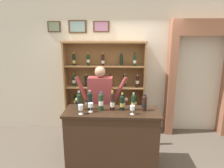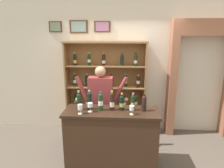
# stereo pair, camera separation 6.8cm
# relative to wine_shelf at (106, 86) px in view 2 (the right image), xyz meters

# --- Properties ---
(ground_plane) EXTENTS (14.00, 14.00, 0.02)m
(ground_plane) POSITION_rel_wine_shelf_xyz_m (0.32, -1.26, -1.09)
(ground_plane) COLOR brown
(back_wall) EXTENTS (12.00, 0.19, 3.01)m
(back_wall) POSITION_rel_wine_shelf_xyz_m (0.32, 0.22, 0.42)
(back_wall) COLOR beige
(back_wall) RESTS_ON ground
(wine_shelf) EXTENTS (1.78, 0.33, 2.05)m
(wine_shelf) POSITION_rel_wine_shelf_xyz_m (0.00, 0.00, 0.00)
(wine_shelf) COLOR olive
(wine_shelf) RESTS_ON ground
(archway_doorway) EXTENTS (1.38, 0.45, 2.49)m
(archway_doorway) POSITION_rel_wine_shelf_xyz_m (2.05, 0.09, 0.34)
(archway_doorway) COLOR #935B42
(archway_doorway) RESTS_ON ground
(tasting_counter) EXTENTS (1.53, 0.56, 0.99)m
(tasting_counter) POSITION_rel_wine_shelf_xyz_m (0.22, -1.26, -0.59)
(tasting_counter) COLOR #382316
(tasting_counter) RESTS_ON ground
(shopkeeper) EXTENTS (1.01, 0.22, 1.62)m
(shopkeeper) POSITION_rel_wine_shelf_xyz_m (-0.02, -0.70, -0.07)
(shopkeeper) COLOR #2D3347
(shopkeeper) RESTS_ON ground
(tasting_bottle_prosecco) EXTENTS (0.07, 0.07, 0.32)m
(tasting_bottle_prosecco) POSITION_rel_wine_shelf_xyz_m (-0.31, -1.25, 0.05)
(tasting_bottle_prosecco) COLOR black
(tasting_bottle_prosecco) RESTS_ON tasting_counter
(tasting_bottle_vin_santo) EXTENTS (0.08, 0.08, 0.32)m
(tasting_bottle_vin_santo) POSITION_rel_wine_shelf_xyz_m (-0.14, -1.22, 0.06)
(tasting_bottle_vin_santo) COLOR black
(tasting_bottle_vin_santo) RESTS_ON tasting_counter
(tasting_bottle_super_tuscan) EXTENTS (0.08, 0.08, 0.31)m
(tasting_bottle_super_tuscan) POSITION_rel_wine_shelf_xyz_m (0.04, -1.25, 0.06)
(tasting_bottle_super_tuscan) COLOR #19381E
(tasting_bottle_super_tuscan) RESTS_ON tasting_counter
(tasting_bottle_chianti) EXTENTS (0.07, 0.07, 0.32)m
(tasting_bottle_chianti) POSITION_rel_wine_shelf_xyz_m (0.23, -1.23, 0.06)
(tasting_bottle_chianti) COLOR black
(tasting_bottle_chianti) RESTS_ON tasting_counter
(tasting_bottle_grappa) EXTENTS (0.08, 0.08, 0.29)m
(tasting_bottle_grappa) POSITION_rel_wine_shelf_xyz_m (0.38, -1.22, 0.03)
(tasting_bottle_grappa) COLOR black
(tasting_bottle_grappa) RESTS_ON tasting_counter
(tasting_bottle_brunello) EXTENTS (0.07, 0.07, 0.29)m
(tasting_bottle_brunello) POSITION_rel_wine_shelf_xyz_m (0.56, -1.22, 0.04)
(tasting_bottle_brunello) COLOR black
(tasting_bottle_brunello) RESTS_ON tasting_counter
(tasting_bottle_bianco) EXTENTS (0.08, 0.08, 0.27)m
(tasting_bottle_bianco) POSITION_rel_wine_shelf_xyz_m (0.74, -1.23, 0.04)
(tasting_bottle_bianco) COLOR black
(tasting_bottle_bianco) RESTS_ON tasting_counter
(wine_glass_center) EXTENTS (0.08, 0.08, 0.15)m
(wine_glass_center) POSITION_rel_wine_shelf_xyz_m (-0.11, -1.33, 0.01)
(wine_glass_center) COLOR silver
(wine_glass_center) RESTS_ON tasting_counter
(wine_glass_spare) EXTENTS (0.07, 0.07, 0.15)m
(wine_glass_spare) POSITION_rel_wine_shelf_xyz_m (-0.25, -1.43, 0.01)
(wine_glass_spare) COLOR silver
(wine_glass_spare) RESTS_ON tasting_counter
(wine_glass_left) EXTENTS (0.07, 0.07, 0.14)m
(wine_glass_left) POSITION_rel_wine_shelf_xyz_m (0.54, -1.40, 0.01)
(wine_glass_left) COLOR silver
(wine_glass_left) RESTS_ON tasting_counter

